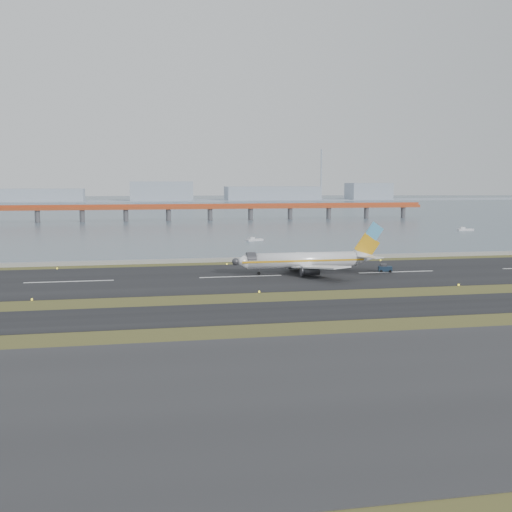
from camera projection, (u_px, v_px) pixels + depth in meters
name	position (u px, v px, depth m)	size (l,w,h in m)	color
ground	(267.00, 299.00, 125.57)	(1000.00, 1000.00, 0.00)	#2F4217
apron_strip	(370.00, 388.00, 71.99)	(1000.00, 50.00, 0.10)	#29292B
taxiway_strip	(281.00, 311.00, 113.88)	(1000.00, 18.00, 0.10)	black
runway_strip	(241.00, 277.00, 154.79)	(1000.00, 45.00, 0.10)	black
seawall	(223.00, 260.00, 183.97)	(1000.00, 2.50, 1.00)	#979892
bay_water	(159.00, 206.00, 573.71)	(1400.00, 800.00, 1.30)	#4B5D6B
red_pier	(210.00, 208.00, 372.12)	(260.00, 5.00, 10.20)	#A8401C
far_shoreline	(164.00, 195.00, 731.49)	(1400.00, 80.00, 60.50)	#96A2B2
airliner	(308.00, 260.00, 159.72)	(38.52, 32.89, 12.80)	white
pushback_tug	(385.00, 268.00, 162.51)	(3.62, 2.54, 2.12)	#132436
workboat_near	(254.00, 240.00, 246.49)	(6.83, 4.10, 1.58)	silver
workboat_far	(465.00, 229.00, 296.87)	(7.26, 2.45, 1.75)	silver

